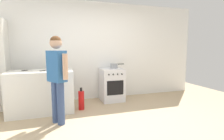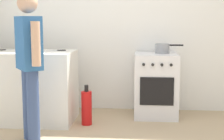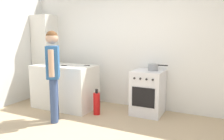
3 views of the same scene
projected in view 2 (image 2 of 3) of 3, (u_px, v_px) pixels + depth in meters
back_wall at (131, 19)px, 4.89m from camera, size 6.00×0.10×2.60m
counter_unit at (24, 86)px, 4.39m from camera, size 1.30×0.70×0.90m
oven_left at (156, 85)px, 4.62m from camera, size 0.57×0.62×0.85m
pot at (162, 48)px, 4.57m from camera, size 0.37×0.19×0.13m
knife_paring at (4, 50)px, 4.48m from camera, size 0.20×0.11×0.01m
knife_utility at (29, 51)px, 4.29m from camera, size 0.23×0.16×0.01m
knife_chef at (55, 51)px, 4.39m from camera, size 0.29×0.17×0.01m
person at (29, 54)px, 3.58m from camera, size 0.36×0.48×1.59m
fire_extinguisher at (87, 107)px, 4.25m from camera, size 0.13×0.13×0.50m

